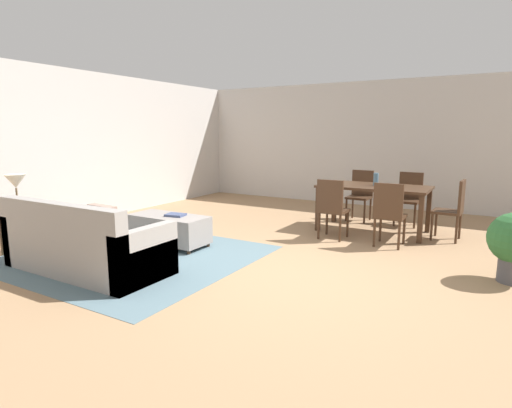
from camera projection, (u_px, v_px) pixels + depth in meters
The scene contains 16 objects.
ground_plane at pixel (284, 272), 4.80m from camera, with size 10.80×10.80×0.00m, color #9E7A56.
wall_back at pixel (389, 145), 8.82m from camera, with size 9.00×0.12×2.70m, color beige.
wall_left at pixel (69, 147), 7.25m from camera, with size 0.12×11.00×2.70m, color beige.
area_rug at pixel (133, 256), 5.43m from camera, with size 3.00×2.80×0.01m, color slate.
couch at pixel (84, 247), 4.81m from camera, with size 2.02×0.87×0.86m.
ottoman_table at pixel (169, 228), 5.92m from camera, with size 1.17×0.53×0.44m.
side_table at pixel (20, 222), 5.45m from camera, with size 0.40×0.40×0.55m.
table_lamp at pixel (16, 183), 5.36m from camera, with size 0.26×0.26×0.52m.
dining_table at pixel (374, 191), 6.68m from camera, with size 1.72×0.90×0.76m.
dining_chair_near_left at pixel (332, 206), 6.20m from camera, with size 0.40×0.40×0.92m.
dining_chair_near_right at pixel (389, 211), 5.79m from camera, with size 0.40×0.40×0.92m.
dining_chair_far_left at pixel (361, 192), 7.61m from camera, with size 0.41×0.41×0.92m.
dining_chair_far_right at pixel (409, 195), 7.21m from camera, with size 0.42×0.42×0.92m.
dining_chair_head_east at pixel (454, 207), 6.14m from camera, with size 0.42×0.42×0.92m.
vase_centerpiece at pixel (376, 179), 6.66m from camera, with size 0.08×0.08×0.20m, color slate.
book_on_ottoman at pixel (175, 215), 5.84m from camera, with size 0.26×0.20×0.03m, color #3F4C72.
Camera 1 is at (2.06, -4.12, 1.61)m, focal length 28.92 mm.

